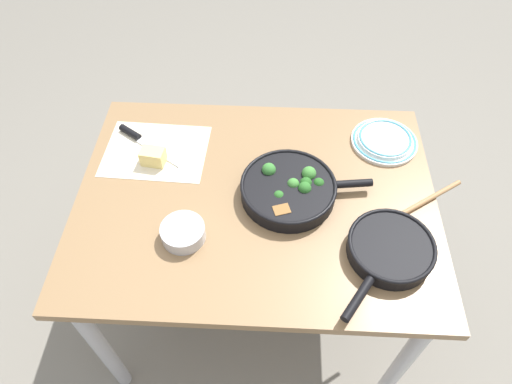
% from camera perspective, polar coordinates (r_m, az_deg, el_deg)
% --- Properties ---
extents(ground_plane, '(14.00, 14.00, 0.00)m').
position_cam_1_polar(ground_plane, '(2.01, -0.00, -13.33)').
color(ground_plane, slate).
extents(dining_table_red, '(1.10, 0.82, 0.73)m').
position_cam_1_polar(dining_table_red, '(1.46, -0.00, -2.66)').
color(dining_table_red, olive).
rests_on(dining_table_red, ground_plane).
extents(skillet_broccoli, '(0.40, 0.29, 0.07)m').
position_cam_1_polar(skillet_broccoli, '(1.38, 4.22, 0.45)').
color(skillet_broccoli, black).
rests_on(skillet_broccoli, dining_table_red).
extents(skillet_eggs, '(0.27, 0.34, 0.05)m').
position_cam_1_polar(skillet_eggs, '(1.31, 16.39, -6.85)').
color(skillet_eggs, black).
rests_on(skillet_eggs, dining_table_red).
extents(wooden_spoon, '(0.34, 0.24, 0.02)m').
position_cam_1_polar(wooden_spoon, '(1.41, 17.66, -2.70)').
color(wooden_spoon, '#A87A4C').
rests_on(wooden_spoon, dining_table_red).
extents(parchment_sheet, '(0.34, 0.27, 0.00)m').
position_cam_1_polar(parchment_sheet, '(1.55, -12.39, 5.04)').
color(parchment_sheet, beige).
rests_on(parchment_sheet, dining_table_red).
extents(grater_knife, '(0.24, 0.18, 0.02)m').
position_cam_1_polar(grater_knife, '(1.59, -14.09, 6.33)').
color(grater_knife, silver).
rests_on(grater_knife, dining_table_red).
extents(cheese_block, '(0.08, 0.06, 0.05)m').
position_cam_1_polar(cheese_block, '(1.50, -12.74, 4.33)').
color(cheese_block, '#EFD67A').
rests_on(cheese_block, dining_table_red).
extents(dinner_plate_stack, '(0.22, 0.22, 0.03)m').
position_cam_1_polar(dinner_plate_stack, '(1.59, 15.77, 6.26)').
color(dinner_plate_stack, white).
rests_on(dinner_plate_stack, dining_table_red).
extents(prep_bowl_steel, '(0.13, 0.13, 0.04)m').
position_cam_1_polar(prep_bowl_steel, '(1.30, -9.11, -5.02)').
color(prep_bowl_steel, '#B7B7BC').
rests_on(prep_bowl_steel, dining_table_red).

